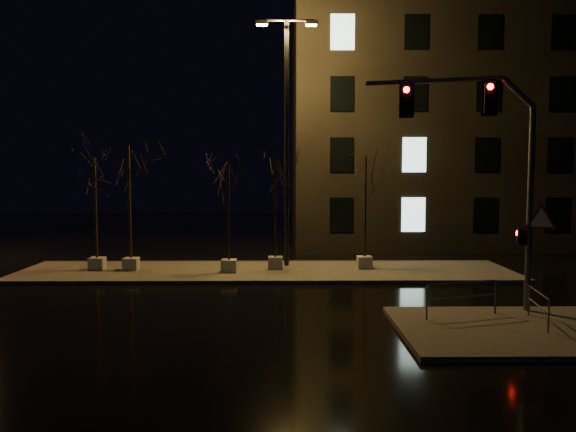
{
  "coord_description": "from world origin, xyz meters",
  "views": [
    {
      "loc": [
        0.73,
        -18.93,
        4.48
      ],
      "look_at": [
        0.96,
        3.16,
        2.8
      ],
      "focal_mm": 35.0,
      "sensor_mm": 36.0,
      "label": 1
    }
  ],
  "objects": [
    {
      "name": "streetlight_main",
      "position": [
        0.93,
        7.25,
        6.7
      ],
      "size": [
        2.83,
        0.35,
        11.36
      ],
      "rotation": [
        0.0,
        0.0,
        0.01
      ],
      "color": "black",
      "rests_on": "median"
    },
    {
      "name": "tree_3",
      "position": [
        0.42,
        6.35,
        4.33
      ],
      "size": [
        1.8,
        1.8,
        5.51
      ],
      "color": "#A3A398",
      "rests_on": "median"
    },
    {
      "name": "sidewalk_corner",
      "position": [
        7.5,
        -3.5,
        0.07
      ],
      "size": [
        7.0,
        5.0,
        0.15
      ],
      "primitive_type": "cube",
      "color": "#43403B",
      "rests_on": "ground"
    },
    {
      "name": "guard_rail_a",
      "position": [
        6.17,
        -2.24,
        0.84
      ],
      "size": [
        2.36,
        0.76,
        1.06
      ],
      "rotation": [
        0.0,
        0.0,
        0.3
      ],
      "color": "#515458",
      "rests_on": "sidewalk_corner"
    },
    {
      "name": "tree_4",
      "position": [
        4.49,
        6.42,
        4.12
      ],
      "size": [
        1.8,
        1.8,
        5.23
      ],
      "color": "#A3A398",
      "rests_on": "median"
    },
    {
      "name": "building",
      "position": [
        14.0,
        18.0,
        7.5
      ],
      "size": [
        25.0,
        12.0,
        15.0
      ],
      "primitive_type": "cube",
      "color": "black",
      "rests_on": "ground"
    },
    {
      "name": "traffic_signal_mast",
      "position": [
        7.33,
        -1.19,
        4.99
      ],
      "size": [
        5.83,
        1.73,
        7.37
      ],
      "rotation": [
        0.0,
        0.0,
        -0.27
      ],
      "color": "#515458",
      "rests_on": "sidewalk_corner"
    },
    {
      "name": "tree_2",
      "position": [
        -1.62,
        5.53,
        3.8
      ],
      "size": [
        1.8,
        1.8,
        4.81
      ],
      "color": "#A3A398",
      "rests_on": "median"
    },
    {
      "name": "tree_0",
      "position": [
        -7.62,
        6.18,
        4.07
      ],
      "size": [
        1.8,
        1.8,
        5.17
      ],
      "color": "#A3A398",
      "rests_on": "median"
    },
    {
      "name": "guard_rail_b",
      "position": [
        8.13,
        -3.05,
        0.75
      ],
      "size": [
        0.34,
        1.93,
        0.92
      ],
      "rotation": [
        0.0,
        0.0,
        1.42
      ],
      "color": "#515458",
      "rests_on": "sidewalk_corner"
    },
    {
      "name": "tree_1",
      "position": [
        -6.06,
        6.06,
        4.48
      ],
      "size": [
        1.8,
        1.8,
        5.71
      ],
      "color": "#A3A398",
      "rests_on": "median"
    },
    {
      "name": "median",
      "position": [
        0.0,
        6.0,
        0.07
      ],
      "size": [
        22.0,
        5.0,
        0.15
      ],
      "primitive_type": "cube",
      "color": "#43403B",
      "rests_on": "ground"
    },
    {
      "name": "ground",
      "position": [
        0.0,
        0.0,
        0.0
      ],
      "size": [
        90.0,
        90.0,
        0.0
      ],
      "primitive_type": "plane",
      "color": "black",
      "rests_on": "ground"
    }
  ]
}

